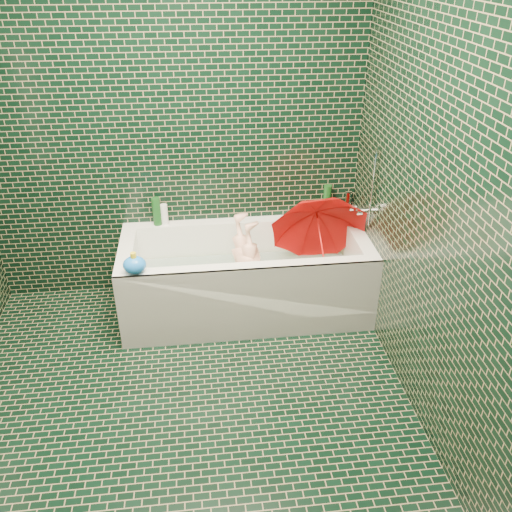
{
  "coord_description": "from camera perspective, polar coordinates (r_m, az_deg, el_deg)",
  "views": [
    {
      "loc": [
        0.14,
        -2.19,
        2.31
      ],
      "look_at": [
        0.5,
        0.82,
        0.54
      ],
      "focal_mm": 38.0,
      "sensor_mm": 36.0,
      "label": 1
    }
  ],
  "objects": [
    {
      "name": "bathtub",
      "position": [
        3.84,
        -1.07,
        -2.99
      ],
      "size": [
        1.7,
        0.75,
        0.55
      ],
      "color": "white",
      "rests_on": "floor"
    },
    {
      "name": "floor",
      "position": [
        3.19,
        -7.54,
        -16.62
      ],
      "size": [
        2.8,
        2.8,
        0.0
      ],
      "primitive_type": "plane",
      "color": "black",
      "rests_on": "ground"
    },
    {
      "name": "soap_bottle_c",
      "position": [
        4.04,
        7.31,
        4.1
      ],
      "size": [
        0.16,
        0.16,
        0.18
      ],
      "primitive_type": "imported",
      "rotation": [
        0.0,
        0.0,
        -0.16
      ],
      "color": "#134517",
      "rests_on": "bathtub"
    },
    {
      "name": "bottle_right_tall",
      "position": [
        4.01,
        7.47,
        5.77
      ],
      "size": [
        0.06,
        0.06,
        0.24
      ],
      "primitive_type": "cylinder",
      "rotation": [
        0.0,
        0.0,
        -0.13
      ],
      "color": "#134517",
      "rests_on": "bathtub"
    },
    {
      "name": "water",
      "position": [
        3.81,
        -1.11,
        -1.73
      ],
      "size": [
        1.48,
        0.53,
        0.0
      ],
      "primitive_type": "cube",
      "color": "silver",
      "rests_on": "bathtub"
    },
    {
      "name": "child",
      "position": [
        3.77,
        -0.56,
        -1.92
      ],
      "size": [
        0.93,
        0.55,
        0.27
      ],
      "primitive_type": "imported",
      "rotation": [
        -1.49,
        0.0,
        -1.28
      ],
      "color": "#F3B298",
      "rests_on": "bathtub"
    },
    {
      "name": "bottle_left_short",
      "position": [
        3.94,
        -9.63,
        4.36
      ],
      "size": [
        0.06,
        0.06,
        0.15
      ],
      "primitive_type": "cylinder",
      "rotation": [
        0.0,
        0.0,
        0.22
      ],
      "color": "white",
      "rests_on": "bathtub"
    },
    {
      "name": "bottle_left_tall",
      "position": [
        3.92,
        -10.42,
        4.64
      ],
      "size": [
        0.08,
        0.08,
        0.21
      ],
      "primitive_type": "cylinder",
      "rotation": [
        0.0,
        0.0,
        0.32
      ],
      "color": "#134517",
      "rests_on": "bathtub"
    },
    {
      "name": "soap_bottle_a",
      "position": [
        4.1,
        9.61,
        4.31
      ],
      "size": [
        0.1,
        0.1,
        0.27
      ],
      "primitive_type": "imported",
      "rotation": [
        0.0,
        0.0,
        0.01
      ],
      "color": "white",
      "rests_on": "bathtub"
    },
    {
      "name": "bottle_right_pump",
      "position": [
        4.08,
        9.64,
        5.55
      ],
      "size": [
        0.06,
        0.06,
        0.18
      ],
      "primitive_type": "cylinder",
      "rotation": [
        0.0,
        0.0,
        -0.22
      ],
      "color": "silver",
      "rests_on": "bathtub"
    },
    {
      "name": "wall_back",
      "position": [
        3.75,
        -8.91,
        13.38
      ],
      "size": [
        2.8,
        0.0,
        2.8
      ],
      "primitive_type": "plane",
      "rotation": [
        1.57,
        0.0,
        0.0
      ],
      "color": "black",
      "rests_on": "floor"
    },
    {
      "name": "wall_front",
      "position": [
        1.33,
        -11.17,
        -23.44
      ],
      "size": [
        2.8,
        0.0,
        2.8
      ],
      "primitive_type": "plane",
      "rotation": [
        -1.57,
        0.0,
        0.0
      ],
      "color": "black",
      "rests_on": "floor"
    },
    {
      "name": "wall_right",
      "position": [
        2.7,
        19.37,
        5.22
      ],
      "size": [
        0.0,
        2.8,
        2.8
      ],
      "primitive_type": "plane",
      "rotation": [
        1.57,
        0.0,
        -1.57
      ],
      "color": "black",
      "rests_on": "floor"
    },
    {
      "name": "bath_mat",
      "position": [
        3.88,
        -1.09,
        -3.53
      ],
      "size": [
        1.35,
        0.47,
        0.01
      ],
      "primitive_type": "cube",
      "color": "green",
      "rests_on": "bathtub"
    },
    {
      "name": "umbrella",
      "position": [
        3.71,
        6.87,
        1.48
      ],
      "size": [
        0.76,
        0.9,
        0.88
      ],
      "primitive_type": "imported",
      "rotation": [
        0.47,
        -0.12,
        -0.11
      ],
      "color": "red",
      "rests_on": "bathtub"
    },
    {
      "name": "rubber_duck",
      "position": [
        4.04,
        6.86,
        4.75
      ],
      "size": [
        0.12,
        0.09,
        0.09
      ],
      "rotation": [
        0.0,
        0.0,
        0.21
      ],
      "color": "yellow",
      "rests_on": "bathtub"
    },
    {
      "name": "soap_bottle_b",
      "position": [
        4.11,
        9.57,
        4.38
      ],
      "size": [
        0.1,
        0.1,
        0.2
      ],
      "primitive_type": "imported",
      "rotation": [
        0.0,
        0.0,
        -0.18
      ],
      "color": "#3E1C69",
      "rests_on": "bathtub"
    },
    {
      "name": "faucet",
      "position": [
        3.73,
        11.42,
        5.19
      ],
      "size": [
        0.18,
        0.19,
        0.55
      ],
      "color": "silver",
      "rests_on": "wall_right"
    },
    {
      "name": "bath_toy",
      "position": [
        3.37,
        -12.67,
        -0.89
      ],
      "size": [
        0.15,
        0.12,
        0.14
      ],
      "rotation": [
        0.0,
        0.0,
        0.03
      ],
      "color": "blue",
      "rests_on": "bathtub"
    }
  ]
}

